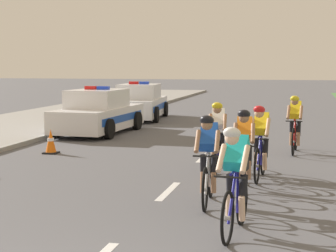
{
  "coord_description": "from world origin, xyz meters",
  "views": [
    {
      "loc": [
        2.34,
        -4.04,
        2.35
      ],
      "look_at": [
        -0.24,
        7.26,
        1.1
      ],
      "focal_mm": 62.2,
      "sensor_mm": 36.0,
      "label": 1
    }
  ],
  "objects": [
    {
      "name": "kerb_edge",
      "position": [
        -5.42,
        14.0,
        0.07
      ],
      "size": [
        0.16,
        60.0,
        0.13
      ],
      "primitive_type": "cube",
      "color": "#9E9E99",
      "rests_on": "ground"
    },
    {
      "name": "police_car_second",
      "position": [
        -4.28,
        19.56,
        0.68
      ],
      "size": [
        2.3,
        4.54,
        1.59
      ],
      "color": "silver",
      "rests_on": "ground"
    },
    {
      "name": "cyclist_third",
      "position": [
        1.34,
        6.65,
        0.79
      ],
      "size": [
        0.43,
        1.72,
        1.56
      ],
      "color": "black",
      "rests_on": "ground"
    },
    {
      "name": "cyclist_lead",
      "position": [
        1.5,
        3.76,
        0.79
      ],
      "size": [
        0.44,
        1.72,
        1.56
      ],
      "color": "black",
      "rests_on": "ground"
    },
    {
      "name": "traffic_cone_near",
      "position": [
        -4.0,
        9.96,
        0.31
      ],
      "size": [
        0.36,
        0.36,
        0.64
      ],
      "color": "black",
      "rests_on": "ground"
    },
    {
      "name": "cyclist_fourth",
      "position": [
        0.59,
        8.49,
        0.79
      ],
      "size": [
        0.44,
        1.72,
        1.56
      ],
      "color": "black",
      "rests_on": "ground"
    },
    {
      "name": "police_car_nearest",
      "position": [
        -4.29,
        14.44,
        0.68
      ],
      "size": [
        2.16,
        4.48,
        1.59
      ],
      "color": "white",
      "rests_on": "ground"
    },
    {
      "name": "lane_markings_centre",
      "position": [
        0.0,
        8.23,
        0.0
      ],
      "size": [
        0.14,
        21.6,
        0.01
      ],
      "color": "white",
      "rests_on": "ground"
    },
    {
      "name": "cyclist_second",
      "position": [
        0.87,
        5.38,
        0.79
      ],
      "size": [
        0.43,
        1.72,
        1.56
      ],
      "color": "black",
      "rests_on": "ground"
    },
    {
      "name": "cyclist_sixth",
      "position": [
        2.21,
        11.44,
        0.79
      ],
      "size": [
        0.43,
        1.72,
        1.56
      ],
      "color": "black",
      "rests_on": "ground"
    },
    {
      "name": "cyclist_fifth",
      "position": [
        1.57,
        7.71,
        0.79
      ],
      "size": [
        0.43,
        1.72,
        1.56
      ],
      "color": "black",
      "rests_on": "ground"
    }
  ]
}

